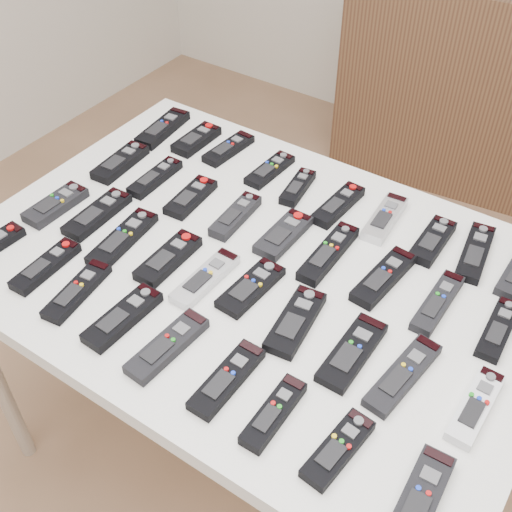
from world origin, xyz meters
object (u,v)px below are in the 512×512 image
Objects in this scene: remote_25 at (295,321)px; remote_32 at (123,317)px; remote_12 at (191,197)px; remote_17 at (437,303)px; remote_37 at (420,500)px; remote_10 at (120,162)px; remote_5 at (338,205)px; remote_22 at (168,258)px; remote_1 at (196,139)px; remote_27 at (403,375)px; remote_33 at (167,346)px; remote_7 at (433,241)px; remote_28 at (476,406)px; remote_23 at (205,278)px; remote_0 at (163,128)px; remote_30 at (46,266)px; remote_11 at (155,178)px; remote_24 at (251,287)px; remote_34 at (227,379)px; remote_4 at (298,187)px; remote_13 at (236,216)px; remote_19 at (56,205)px; remote_31 at (77,291)px; remote_35 at (274,413)px; remote_6 at (385,218)px; remote_16 at (383,277)px; remote_18 at (498,329)px; remote_26 at (352,352)px; remote_8 at (475,252)px; remote_14 at (284,235)px; remote_36 at (338,449)px; remote_15 at (328,253)px; remote_20 at (97,214)px; table at (256,282)px; remote_2 at (229,149)px; remote_21 at (123,238)px.

remote_25 is 0.99× the size of remote_32.
remote_12 is 0.63m from remote_17.
remote_10 is at bearing 155.17° from remote_37.
remote_37 is (0.77, -0.40, 0.00)m from remote_12.
remote_22 is at bearing -116.66° from remote_5.
remote_27 is at bearing -26.42° from remote_1.
remote_33 is (-0.06, -0.56, 0.00)m from remote_5.
remote_7 is 0.91× the size of remote_28.
remote_23 is at bearing -172.57° from remote_27.
remote_0 is 1.12× the size of remote_30.
remote_32 reaches higher than remote_11.
remote_32 is (-0.29, -0.18, 0.00)m from remote_25.
remote_24 is 0.23m from remote_34.
remote_4 is 0.83× the size of remote_11.
remote_13 is at bearing 54.25° from remote_30.
remote_25 is at bearing 1.44° from remote_19.
remote_31 is at bearing -115.76° from remote_5.
remote_11 is at bearing 145.97° from remote_35.
remote_13 is 0.23m from remote_24.
remote_6 reaches higher than remote_25.
remote_18 is at bearing 4.89° from remote_16.
remote_23 and remote_26 have the same top height.
remote_37 reaches higher than remote_8.
remote_16 is 1.11× the size of remote_24.
remote_36 is at bearing -47.63° from remote_14.
remote_0 is 0.96m from remote_35.
remote_11 is at bearing 174.00° from remote_13.
remote_15 is at bearing -22.46° from remote_0.
remote_35 is (-0.01, -0.41, -0.00)m from remote_16.
remote_20 is 1.00× the size of remote_37.
remote_36 reaches higher than remote_27.
table is 0.40m from remote_7.
remote_11 is 0.26m from remote_13.
remote_5 is 0.59m from remote_28.
remote_34 is (0.13, -0.29, 0.07)m from table.
remote_2 is 0.81m from remote_27.
remote_4 is 0.44m from remote_8.
remote_15 is 1.31× the size of remote_36.
remote_30 is (-0.65, -0.16, 0.00)m from remote_26.
remote_7 reaches higher than remote_17.
remote_23 is at bearing -2.18° from remote_22.
remote_19 is at bearing 157.25° from remote_32.
remote_0 and remote_32 have the same top height.
remote_15 is (0.50, -0.00, 0.00)m from remote_11.
remote_31 is (0.15, -0.58, -0.00)m from remote_1.
remote_6 reaches higher than remote_20.
remote_24 is at bearing -40.07° from remote_1.
remote_24 is at bearing -82.50° from remote_4.
remote_7 is 0.78× the size of remote_21.
remote_28 is at bearing 24.16° from remote_33.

